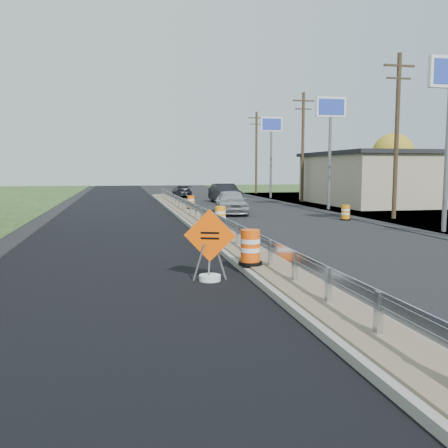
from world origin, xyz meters
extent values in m
plane|color=black|center=(0.00, 0.00, 0.00)|extent=(140.00, 140.00, 0.00)
cube|color=black|center=(-4.40, 10.00, 0.01)|extent=(7.20, 120.00, 0.01)
cube|color=gray|center=(0.00, 8.00, 0.09)|extent=(1.60, 55.00, 0.18)
cube|color=brown|center=(0.00, 8.00, 0.20)|extent=(1.25, 55.00, 0.05)
cube|color=silver|center=(0.00, -10.00, 0.58)|extent=(0.10, 0.15, 0.70)
cube|color=silver|center=(0.00, -8.00, 0.58)|extent=(0.10, 0.15, 0.70)
cube|color=silver|center=(0.00, -6.00, 0.58)|extent=(0.10, 0.15, 0.70)
cube|color=silver|center=(0.00, -4.00, 0.58)|extent=(0.10, 0.15, 0.70)
cube|color=silver|center=(0.00, -2.00, 0.58)|extent=(0.10, 0.15, 0.70)
cube|color=silver|center=(0.00, 0.00, 0.58)|extent=(0.10, 0.15, 0.70)
cube|color=silver|center=(0.00, 2.00, 0.58)|extent=(0.10, 0.15, 0.70)
cube|color=silver|center=(0.00, 4.00, 0.58)|extent=(0.10, 0.15, 0.70)
cube|color=silver|center=(0.00, 6.00, 0.58)|extent=(0.10, 0.15, 0.70)
cube|color=silver|center=(0.00, 8.00, 0.58)|extent=(0.10, 0.15, 0.70)
cube|color=silver|center=(0.00, 10.00, 0.58)|extent=(0.10, 0.15, 0.70)
cube|color=silver|center=(0.00, 12.00, 0.58)|extent=(0.10, 0.15, 0.70)
cube|color=silver|center=(0.00, 14.00, 0.58)|extent=(0.10, 0.15, 0.70)
cube|color=silver|center=(0.00, 16.00, 0.58)|extent=(0.10, 0.15, 0.70)
cube|color=silver|center=(0.00, 18.00, 0.58)|extent=(0.10, 0.15, 0.70)
cube|color=silver|center=(0.00, 20.00, 0.58)|extent=(0.10, 0.15, 0.70)
cube|color=silver|center=(0.00, 22.00, 0.58)|extent=(0.10, 0.15, 0.70)
cube|color=silver|center=(0.00, 24.00, 0.58)|extent=(0.10, 0.15, 0.70)
cube|color=silver|center=(0.00, 26.00, 0.58)|extent=(0.10, 0.15, 0.70)
cube|color=silver|center=(0.00, 28.00, 0.58)|extent=(0.10, 0.15, 0.70)
cube|color=silver|center=(0.00, 30.00, 0.58)|extent=(0.10, 0.15, 0.70)
cube|color=silver|center=(0.00, 32.00, 0.58)|extent=(0.10, 0.15, 0.70)
cube|color=silver|center=(0.00, 9.00, 0.78)|extent=(0.04, 46.00, 0.34)
cube|color=silver|center=(0.00, 9.00, 0.70)|extent=(0.06, 46.00, 0.03)
cube|color=silver|center=(0.00, 9.00, 0.86)|extent=(0.06, 46.00, 0.03)
cube|color=tan|center=(21.00, 20.00, 2.00)|extent=(18.00, 12.00, 4.00)
cube|color=black|center=(21.00, 20.00, 4.12)|extent=(18.50, 12.50, 0.30)
cube|color=black|center=(12.05, 20.00, 1.60)|extent=(0.08, 7.20, 2.20)
cylinder|color=slate|center=(10.50, 3.00, 3.40)|extent=(0.22, 0.22, 6.80)
cylinder|color=slate|center=(10.50, 16.00, 3.40)|extent=(0.22, 0.22, 6.80)
cube|color=white|center=(10.50, 16.00, 7.20)|extent=(2.20, 0.25, 1.40)
cube|color=#263FB2|center=(10.50, 16.00, 7.20)|extent=(1.90, 0.30, 1.10)
cylinder|color=slate|center=(10.50, 30.00, 3.40)|extent=(0.22, 0.22, 6.80)
cube|color=white|center=(10.50, 30.00, 7.20)|extent=(2.20, 0.25, 1.40)
cube|color=#263FB2|center=(10.50, 30.00, 7.20)|extent=(1.90, 0.30, 1.10)
cylinder|color=#473523|center=(11.50, 9.00, 4.70)|extent=(0.26, 0.26, 9.40)
cube|color=#473523|center=(11.50, 9.00, 8.70)|extent=(1.90, 0.12, 0.12)
cube|color=#473523|center=(11.50, 9.00, 8.00)|extent=(1.50, 0.10, 0.10)
cylinder|color=#473523|center=(11.50, 24.00, 4.70)|extent=(0.26, 0.26, 9.40)
cube|color=#473523|center=(11.50, 24.00, 8.70)|extent=(1.90, 0.12, 0.12)
cube|color=#473523|center=(11.50, 24.00, 8.00)|extent=(1.50, 0.10, 0.10)
cylinder|color=#473523|center=(11.50, 39.00, 4.70)|extent=(0.26, 0.26, 9.40)
cube|color=#473523|center=(11.50, 39.00, 8.70)|extent=(1.90, 0.12, 0.12)
cube|color=#473523|center=(11.50, 39.00, 8.00)|extent=(1.50, 0.10, 0.10)
cylinder|color=#473523|center=(26.00, 34.00, 1.54)|extent=(0.36, 0.36, 3.08)
sphere|color=gold|center=(26.00, 34.00, 4.55)|extent=(4.62, 4.62, 4.62)
cylinder|color=white|center=(-1.85, -4.69, 0.08)|extent=(0.57, 0.57, 0.16)
cube|color=slate|center=(-2.14, -4.69, 0.51)|extent=(0.33, 0.16, 0.99)
cube|color=slate|center=(-1.57, -4.69, 0.51)|extent=(0.33, 0.16, 0.99)
cube|color=slate|center=(-1.85, -4.64, 0.51)|extent=(0.13, 0.25, 1.00)
cube|color=#FF5405|center=(-1.85, -4.69, 1.20)|extent=(1.29, 0.52, 1.37)
cube|color=black|center=(-1.85, -4.71, 1.27)|extent=(0.46, 0.18, 0.05)
cube|color=black|center=(-1.85, -4.71, 1.13)|extent=(0.46, 0.18, 0.05)
cylinder|color=black|center=(-0.55, -3.87, 0.28)|extent=(0.68, 0.68, 0.09)
cylinder|color=#FF530A|center=(-0.55, -3.87, 0.75)|extent=(0.54, 0.54, 0.95)
cylinder|color=white|center=(-0.55, -3.87, 0.91)|extent=(0.56, 0.56, 0.12)
cylinder|color=white|center=(-0.55, -3.87, 0.66)|extent=(0.56, 0.56, 0.12)
cylinder|color=black|center=(0.55, 5.81, 0.27)|extent=(0.62, 0.62, 0.08)
cylinder|color=orange|center=(0.55, 5.81, 0.71)|extent=(0.50, 0.50, 0.87)
cylinder|color=white|center=(0.55, 5.81, 0.85)|extent=(0.51, 0.51, 0.11)
cylinder|color=white|center=(0.55, 5.81, 0.62)|extent=(0.51, 0.51, 0.11)
cylinder|color=black|center=(0.55, 15.80, 0.27)|extent=(0.60, 0.60, 0.08)
cylinder|color=#FA5A0A|center=(0.55, 15.80, 0.69)|extent=(0.48, 0.48, 0.84)
cylinder|color=white|center=(0.55, 15.80, 0.83)|extent=(0.50, 0.50, 0.11)
cylinder|color=white|center=(0.55, 15.80, 0.61)|extent=(0.50, 0.50, 0.11)
cylinder|color=black|center=(8.45, 8.95, 0.04)|extent=(0.59, 0.59, 0.08)
cylinder|color=orange|center=(8.45, 8.95, 0.45)|extent=(0.47, 0.47, 0.82)
cylinder|color=white|center=(8.45, 8.95, 0.59)|extent=(0.48, 0.48, 0.11)
cylinder|color=white|center=(8.45, 8.95, 0.37)|extent=(0.48, 0.48, 0.11)
imported|color=silver|center=(2.92, 13.99, 0.78)|extent=(2.35, 4.78, 1.57)
imported|color=black|center=(4.73, 24.55, 0.82)|extent=(2.14, 5.08, 1.63)
imported|color=black|center=(2.15, 33.72, 0.61)|extent=(1.75, 4.21, 1.22)
camera|label=1|loc=(-4.11, -17.27, 2.93)|focal=40.00mm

